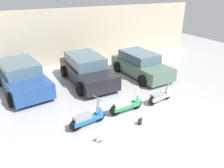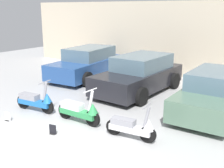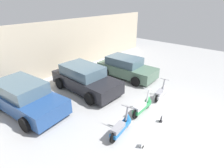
% 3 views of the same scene
% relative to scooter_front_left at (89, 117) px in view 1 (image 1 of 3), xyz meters
% --- Properties ---
extents(ground_plane, '(28.00, 28.00, 0.00)m').
position_rel_scooter_front_left_xyz_m(ground_plane, '(1.96, -1.06, -0.37)').
color(ground_plane, '#B2B2B2').
extents(wall_back, '(19.60, 0.12, 3.56)m').
position_rel_scooter_front_left_xyz_m(wall_back, '(1.96, 7.19, 1.41)').
color(wall_back, beige).
rests_on(wall_back, ground_plane).
extents(scooter_front_left, '(1.49, 0.55, 1.04)m').
position_rel_scooter_front_left_xyz_m(scooter_front_left, '(0.00, 0.00, 0.00)').
color(scooter_front_left, black).
rests_on(scooter_front_left, ground_plane).
extents(scooter_front_right, '(1.53, 0.55, 1.07)m').
position_rel_scooter_front_left_xyz_m(scooter_front_right, '(1.77, 0.12, 0.01)').
color(scooter_front_right, black).
rests_on(scooter_front_right, ground_plane).
extents(scooter_front_center, '(1.38, 0.50, 0.96)m').
position_rel_scooter_front_left_xyz_m(scooter_front_center, '(3.55, 0.11, -0.03)').
color(scooter_front_center, black).
rests_on(scooter_front_center, ground_plane).
extents(car_rear_left, '(2.38, 4.38, 1.43)m').
position_rel_scooter_front_left_xyz_m(car_rear_left, '(-1.65, 4.46, 0.31)').
color(car_rear_left, navy).
rests_on(car_rear_left, ground_plane).
extents(car_rear_center, '(2.13, 4.29, 1.44)m').
position_rel_scooter_front_left_xyz_m(car_rear_center, '(1.56, 3.87, 0.32)').
color(car_rear_center, black).
rests_on(car_rear_center, ground_plane).
extents(car_rear_right, '(2.02, 4.00, 1.34)m').
position_rel_scooter_front_left_xyz_m(car_rear_right, '(4.64, 3.22, 0.27)').
color(car_rear_right, '#51705B').
rests_on(car_rear_right, ground_plane).
extents(placard_near_left_scooter, '(0.20, 0.14, 0.26)m').
position_rel_scooter_front_left_xyz_m(placard_near_left_scooter, '(-0.09, -1.01, -0.26)').
color(placard_near_left_scooter, black).
rests_on(placard_near_left_scooter, ground_plane).
extents(placard_near_right_scooter, '(0.20, 0.15, 0.26)m').
position_rel_scooter_front_left_xyz_m(placard_near_right_scooter, '(1.69, -0.87, -0.26)').
color(placard_near_right_scooter, black).
rests_on(placard_near_right_scooter, ground_plane).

